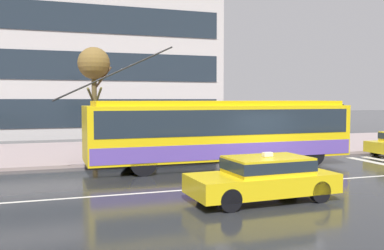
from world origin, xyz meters
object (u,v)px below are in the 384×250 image
object	(u,v)px
taxi_oncoming_near	(264,176)
pedestrian_at_shelter	(264,120)
street_tree_bare	(94,67)
pedestrian_approaching_curb	(224,134)
pedestrian_walking_past	(155,123)
trolleybus	(221,130)

from	to	relation	value
taxi_oncoming_near	pedestrian_at_shelter	bearing A→B (deg)	61.75
taxi_oncoming_near	street_tree_bare	xyz separation A→B (m)	(-3.85, 9.91, 3.78)
pedestrian_approaching_curb	pedestrian_walking_past	world-z (taller)	pedestrian_walking_past
taxi_oncoming_near	pedestrian_approaching_curb	distance (m)	9.71
pedestrian_at_shelter	pedestrian_walking_past	distance (m)	6.16
taxi_oncoming_near	pedestrian_walking_past	world-z (taller)	pedestrian_walking_past
pedestrian_at_shelter	pedestrian_approaching_curb	bearing A→B (deg)	-174.31
trolleybus	street_tree_bare	world-z (taller)	street_tree_bare
pedestrian_approaching_curb	pedestrian_walking_past	size ratio (longest dim) A/B	0.84
pedestrian_at_shelter	pedestrian_approaching_curb	xyz separation A→B (m)	(-2.49, -0.25, -0.67)
trolleybus	pedestrian_walking_past	xyz separation A→B (m)	(-2.18, 3.26, 0.19)
pedestrian_at_shelter	street_tree_bare	bearing A→B (deg)	177.91
pedestrian_walking_past	street_tree_bare	xyz separation A→B (m)	(-2.84, 0.59, 2.72)
pedestrian_at_shelter	street_tree_bare	xyz separation A→B (m)	(-8.99, 0.33, 2.69)
pedestrian_at_shelter	trolleybus	bearing A→B (deg)	-138.46
taxi_oncoming_near	street_tree_bare	distance (m)	11.28
pedestrian_approaching_curb	taxi_oncoming_near	bearing A→B (deg)	-105.90
taxi_oncoming_near	pedestrian_approaching_curb	size ratio (longest dim) A/B	2.62
taxi_oncoming_near	pedestrian_at_shelter	distance (m)	10.93
trolleybus	pedestrian_walking_past	world-z (taller)	trolleybus
pedestrian_approaching_curb	street_tree_bare	distance (m)	7.35
taxi_oncoming_near	pedestrian_walking_past	xyz separation A→B (m)	(-1.01, 9.32, 1.06)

